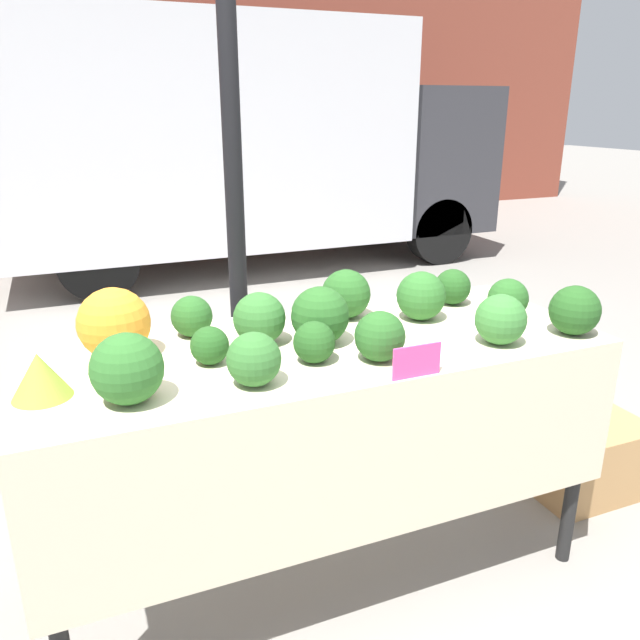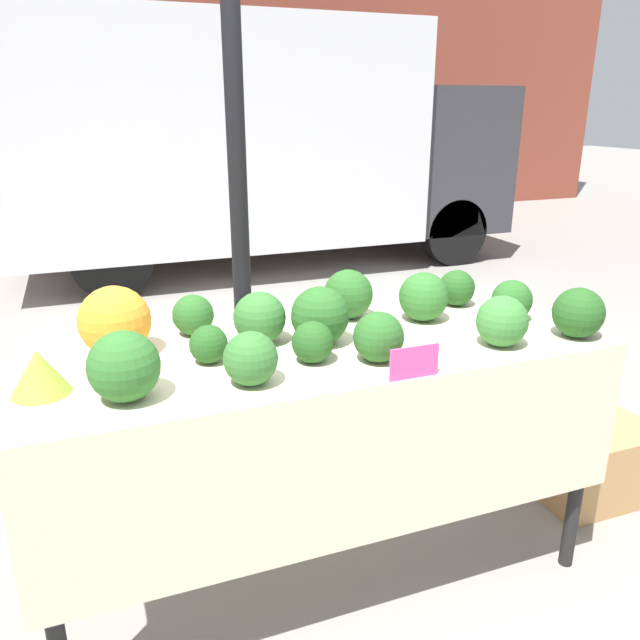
{
  "view_description": "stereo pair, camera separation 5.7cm",
  "coord_description": "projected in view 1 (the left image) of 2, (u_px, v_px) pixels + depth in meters",
  "views": [
    {
      "loc": [
        -0.73,
        -1.76,
        1.64
      ],
      "look_at": [
        0.0,
        0.0,
        0.98
      ],
      "focal_mm": 35.0,
      "sensor_mm": 36.0,
      "label": 1
    },
    {
      "loc": [
        -0.68,
        -1.78,
        1.64
      ],
      "look_at": [
        0.0,
        0.0,
        0.98
      ],
      "focal_mm": 35.0,
      "sensor_mm": 36.0,
      "label": 2
    }
  ],
  "objects": [
    {
      "name": "orange_cauliflower",
      "position": [
        114.0,
        323.0,
        1.89
      ],
      "size": [
        0.22,
        0.22,
        0.22
      ],
      "color": "orange",
      "rests_on": "market_table"
    },
    {
      "name": "broccoli_head_10",
      "position": [
        421.0,
        296.0,
        2.24
      ],
      "size": [
        0.18,
        0.18,
        0.18
      ],
      "color": "#2D6628",
      "rests_on": "market_table"
    },
    {
      "name": "broccoli_head_9",
      "position": [
        453.0,
        287.0,
        2.42
      ],
      "size": [
        0.14,
        0.14,
        0.14
      ],
      "color": "#23511E",
      "rests_on": "market_table"
    },
    {
      "name": "parked_truck",
      "position": [
        232.0,
        140.0,
        6.46
      ],
      "size": [
        5.07,
        2.14,
        2.41
      ],
      "color": "silver",
      "rests_on": "ground_plane"
    },
    {
      "name": "broccoli_head_7",
      "position": [
        501.0,
        319.0,
        2.01
      ],
      "size": [
        0.17,
        0.17,
        0.17
      ],
      "color": "#387533",
      "rests_on": "market_table"
    },
    {
      "name": "tent_pole",
      "position": [
        236.0,
        243.0,
        2.38
      ],
      "size": [
        0.07,
        0.07,
        2.28
      ],
      "color": "black",
      "rests_on": "ground_plane"
    },
    {
      "name": "broccoli_head_1",
      "position": [
        575.0,
        310.0,
        2.09
      ],
      "size": [
        0.17,
        0.17,
        0.17
      ],
      "color": "#23511E",
      "rests_on": "market_table"
    },
    {
      "name": "broccoli_head_12",
      "position": [
        259.0,
        318.0,
        2.01
      ],
      "size": [
        0.17,
        0.17,
        0.17
      ],
      "color": "#336B2D",
      "rests_on": "market_table"
    },
    {
      "name": "building_facade",
      "position": [
        93.0,
        8.0,
        8.23
      ],
      "size": [
        16.0,
        0.6,
        5.7
      ],
      "color": "brown",
      "rests_on": "ground_plane"
    },
    {
      "name": "broccoli_head_3",
      "position": [
        508.0,
        299.0,
        2.26
      ],
      "size": [
        0.15,
        0.15,
        0.15
      ],
      "color": "#285B23",
      "rests_on": "market_table"
    },
    {
      "name": "market_table",
      "position": [
        328.0,
        386.0,
        2.02
      ],
      "size": [
        1.87,
        0.73,
        0.9
      ],
      "color": "beige",
      "rests_on": "ground_plane"
    },
    {
      "name": "ground_plane",
      "position": [
        320.0,
        567.0,
        2.33
      ],
      "size": [
        40.0,
        40.0,
        0.0
      ],
      "primitive_type": "plane",
      "color": "gray"
    },
    {
      "name": "broccoli_head_6",
      "position": [
        314.0,
        342.0,
        1.87
      ],
      "size": [
        0.13,
        0.13,
        0.13
      ],
      "color": "#23511E",
      "rests_on": "market_table"
    },
    {
      "name": "broccoli_head_5",
      "position": [
        127.0,
        369.0,
        1.6
      ],
      "size": [
        0.19,
        0.19,
        0.19
      ],
      "color": "#2D6628",
      "rests_on": "market_table"
    },
    {
      "name": "broccoli_head_8",
      "position": [
        321.0,
        316.0,
        2.0
      ],
      "size": [
        0.19,
        0.19,
        0.19
      ],
      "color": "#285B23",
      "rests_on": "market_table"
    },
    {
      "name": "broccoli_head_13",
      "position": [
        346.0,
        294.0,
        2.26
      ],
      "size": [
        0.18,
        0.18,
        0.18
      ],
      "color": "#285B23",
      "rests_on": "market_table"
    },
    {
      "name": "romanesco_head",
      "position": [
        40.0,
        376.0,
        1.64
      ],
      "size": [
        0.16,
        0.16,
        0.13
      ],
      "color": "#93B238",
      "rests_on": "market_table"
    },
    {
      "name": "produce_crate",
      "position": [
        588.0,
        458.0,
        2.75
      ],
      "size": [
        0.49,
        0.32,
        0.33
      ],
      "color": "tan",
      "rests_on": "ground_plane"
    },
    {
      "name": "broccoli_head_2",
      "position": [
        254.0,
        359.0,
        1.71
      ],
      "size": [
        0.15,
        0.15,
        0.15
      ],
      "color": "#336B2D",
      "rests_on": "market_table"
    },
    {
      "name": "price_sign",
      "position": [
        417.0,
        361.0,
        1.77
      ],
      "size": [
        0.15,
        0.01,
        0.1
      ],
      "color": "#EF4793",
      "rests_on": "market_table"
    },
    {
      "name": "broccoli_head_11",
      "position": [
        192.0,
        316.0,
        2.08
      ],
      "size": [
        0.14,
        0.14,
        0.14
      ],
      "color": "#285B23",
      "rests_on": "market_table"
    },
    {
      "name": "broccoli_head_4",
      "position": [
        380.0,
        336.0,
        1.88
      ],
      "size": [
        0.15,
        0.15,
        0.15
      ],
      "color": "#285B23",
      "rests_on": "market_table"
    },
    {
      "name": "broccoli_head_0",
      "position": [
        210.0,
        346.0,
        1.86
      ],
      "size": [
        0.12,
        0.12,
        0.12
      ],
      "color": "#23511E",
      "rests_on": "market_table"
    }
  ]
}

